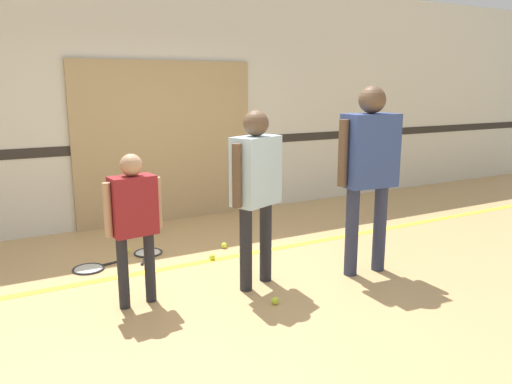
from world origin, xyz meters
TOP-DOWN VIEW (x-y plane):
  - ground_plane at (0.00, 0.00)m, footprint 16.00×16.00m
  - wall_back at (0.00, 2.51)m, footprint 16.00×0.07m
  - wall_panel at (0.26, 2.45)m, footprint 2.44×0.05m
  - floor_stripe at (0.00, 0.66)m, footprint 14.40×0.10m
  - person_instructor at (0.20, -0.14)m, footprint 0.57×0.40m
  - person_student_left at (-0.87, -0.02)m, footprint 0.48×0.23m
  - person_student_right at (1.29, -0.37)m, footprint 0.68×0.32m
  - racket_spare_on_floor at (-0.43, 1.19)m, footprint 0.42×0.55m
  - racket_second_spare at (-1.07, 1.01)m, footprint 0.53×0.37m
  - tennis_ball_near_instructor at (0.14, -0.58)m, footprint 0.07×0.07m
  - tennis_ball_by_spare_racket at (-0.62, 1.33)m, footprint 0.07×0.07m
  - tennis_ball_stray_left at (0.39, 0.96)m, footprint 0.07×0.07m
  - tennis_ball_stray_right at (0.11, 0.67)m, footprint 0.07×0.07m

SIDE VIEW (x-z plane):
  - ground_plane at x=0.00m, z-range 0.00..0.00m
  - floor_stripe at x=0.00m, z-range 0.00..0.01m
  - racket_second_spare at x=-1.07m, z-range -0.01..0.03m
  - racket_spare_on_floor at x=-0.43m, z-range -0.01..0.03m
  - tennis_ball_near_instructor at x=0.14m, z-range 0.00..0.07m
  - tennis_ball_by_spare_racket at x=-0.62m, z-range 0.00..0.07m
  - tennis_ball_stray_left at x=0.39m, z-range 0.00..0.07m
  - tennis_ball_stray_right at x=0.11m, z-range 0.00..0.07m
  - person_student_left at x=-0.87m, z-range 0.15..1.43m
  - person_instructor at x=0.20m, z-range 0.19..1.79m
  - wall_panel at x=0.26m, z-range 0.00..2.13m
  - person_student_right at x=1.29m, z-range 0.21..2.02m
  - wall_back at x=0.00m, z-range 0.00..3.20m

